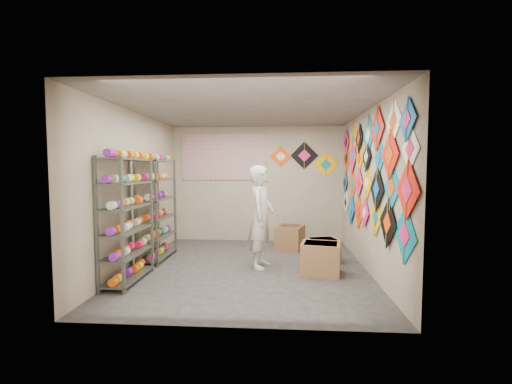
# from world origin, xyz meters

# --- Properties ---
(ground) EXTENTS (4.50, 4.50, 0.00)m
(ground) POSITION_xyz_m (0.00, 0.00, 0.00)
(ground) COLOR #2B2826
(room_walls) EXTENTS (4.50, 4.50, 4.50)m
(room_walls) POSITION_xyz_m (0.00, 0.00, 1.64)
(room_walls) COLOR tan
(room_walls) RESTS_ON ground
(shelf_rack_front) EXTENTS (0.40, 1.10, 1.90)m
(shelf_rack_front) POSITION_xyz_m (-1.78, -0.85, 0.95)
(shelf_rack_front) COLOR #4C5147
(shelf_rack_front) RESTS_ON ground
(shelf_rack_back) EXTENTS (0.40, 1.10, 1.90)m
(shelf_rack_back) POSITION_xyz_m (-1.78, 0.45, 0.95)
(shelf_rack_back) COLOR #4C5147
(shelf_rack_back) RESTS_ON ground
(string_spools) EXTENTS (0.12, 2.36, 0.12)m
(string_spools) POSITION_xyz_m (-1.78, -0.20, 1.05)
(string_spools) COLOR #F31D62
(string_spools) RESTS_ON ground
(kite_wall_display) EXTENTS (0.05, 4.34, 2.07)m
(kite_wall_display) POSITION_xyz_m (1.98, -0.04, 1.64)
(kite_wall_display) COLOR #0B7D92
(kite_wall_display) RESTS_ON room_walls
(back_wall_kites) EXTENTS (1.60, 0.02, 0.83)m
(back_wall_kites) POSITION_xyz_m (1.13, 2.24, 1.95)
(back_wall_kites) COLOR #FF4408
(back_wall_kites) RESTS_ON room_walls
(poster) EXTENTS (2.00, 0.01, 1.10)m
(poster) POSITION_xyz_m (-0.80, 2.23, 2.00)
(poster) COLOR #7451B0
(poster) RESTS_ON room_walls
(shopkeeper) EXTENTS (0.82, 0.69, 1.77)m
(shopkeeper) POSITION_xyz_m (0.21, 0.06, 0.89)
(shopkeeper) COLOR beige
(shopkeeper) RESTS_ON ground
(carton_a) EXTENTS (0.70, 0.61, 0.51)m
(carton_a) POSITION_xyz_m (1.20, -0.26, 0.26)
(carton_a) COLOR #8F603E
(carton_a) RESTS_ON ground
(carton_b) EXTENTS (0.63, 0.56, 0.44)m
(carton_b) POSITION_xyz_m (1.32, 0.43, 0.22)
(carton_b) COLOR #8F603E
(carton_b) RESTS_ON ground
(carton_c) EXTENTS (0.68, 0.71, 0.50)m
(carton_c) POSITION_xyz_m (0.75, 1.43, 0.25)
(carton_c) COLOR #8F603E
(carton_c) RESTS_ON ground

